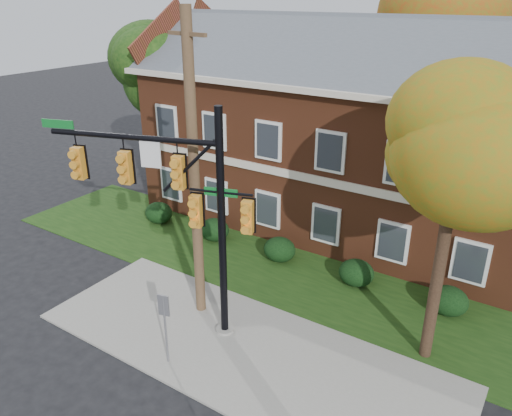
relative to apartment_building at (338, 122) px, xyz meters
The scene contains 15 objects.
ground 13.11m from the apartment_building, 80.50° to the right, with size 120.00×120.00×0.00m, color black.
sidewalk 12.18m from the apartment_building, 79.65° to the right, with size 14.00×5.00×0.08m, color gray.
grass_strip 8.01m from the apartment_building, 71.43° to the right, with size 30.00×6.00×0.04m, color #193811.
apartment_building is the anchor object (origin of this frame).
hedge_far_left 9.82m from the apartment_building, 143.11° to the right, with size 1.40×1.26×1.05m, color black.
hedge_left 7.73m from the apartment_building, 123.67° to the right, with size 1.40×1.26×1.05m, color black.
hedge_center 6.89m from the apartment_building, 90.00° to the right, with size 1.40×1.26×1.05m, color black.
hedge_right 7.73m from the apartment_building, 56.33° to the right, with size 1.40×1.26×1.05m, color black.
hedge_far_right 9.82m from the apartment_building, 36.89° to the right, with size 1.40×1.26×1.05m, color black.
tree_near_right 10.97m from the apartment_building, 48.23° to the right, with size 4.50×4.25×8.58m.
tree_left_rear 9.94m from the apartment_building, behind, with size 5.40×5.10×8.88m.
tree_far_rear 8.84m from the apartment_building, 80.29° to the left, with size 6.84×6.46×11.52m.
traffic_signal 10.97m from the apartment_building, 91.67° to the right, with size 6.64×2.33×7.73m.
utility_pole 9.97m from the apartment_building, 92.88° to the right, with size 1.60×0.39×10.32m.
sign_post 13.15m from the apartment_building, 88.03° to the right, with size 0.36×0.13×2.50m.
Camera 1 is at (7.47, -9.56, 10.65)m, focal length 35.00 mm.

